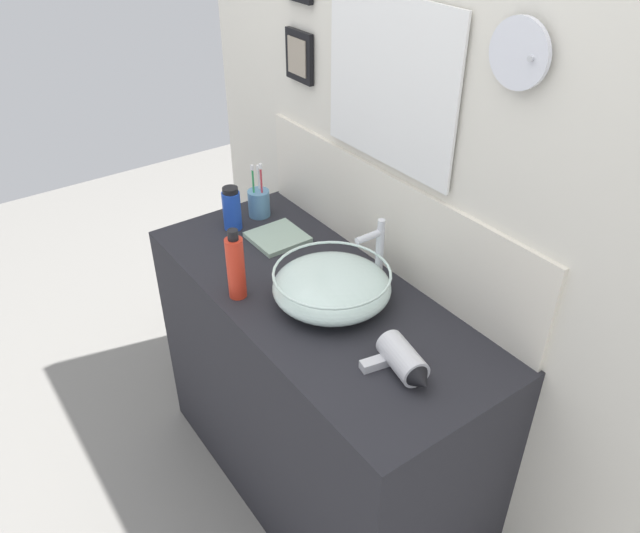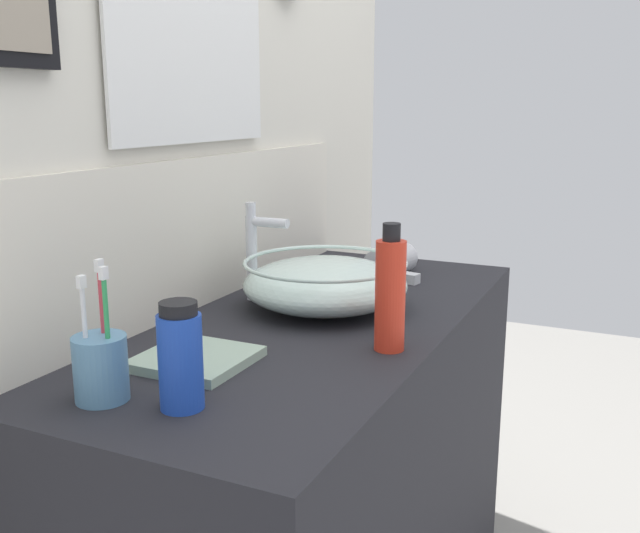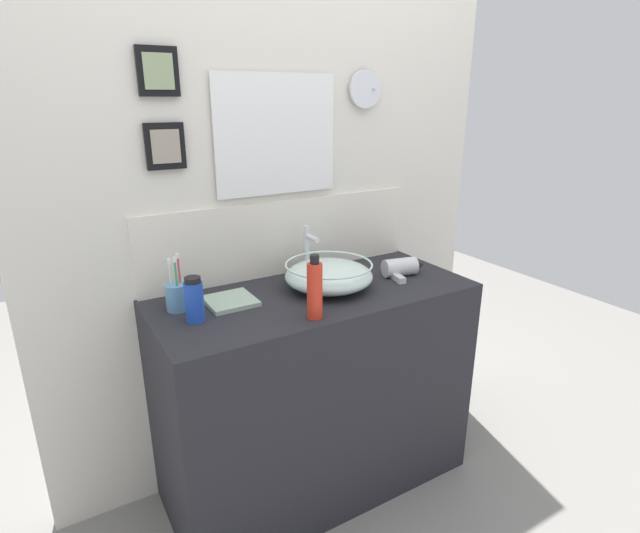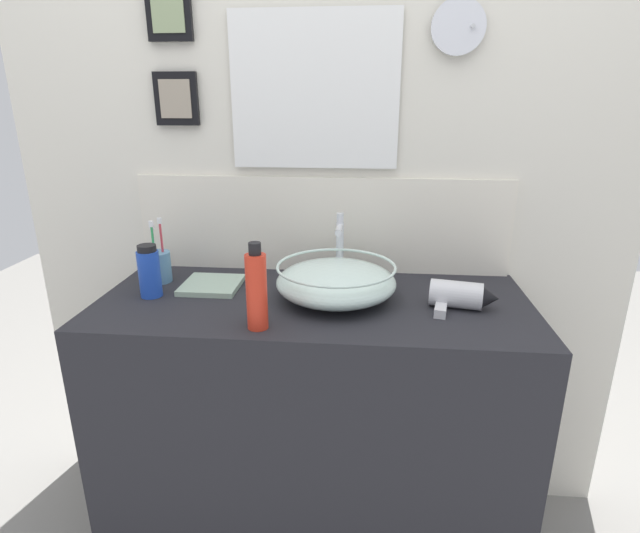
{
  "view_description": "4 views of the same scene",
  "coord_description": "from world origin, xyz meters",
  "views": [
    {
      "loc": [
        1.21,
        -0.86,
        1.96
      ],
      "look_at": [
        0.02,
        0.0,
        0.97
      ],
      "focal_mm": 35.0,
      "sensor_mm": 36.0,
      "label": 1
    },
    {
      "loc": [
        -1.23,
        -0.58,
        1.29
      ],
      "look_at": [
        0.02,
        0.0,
        0.97
      ],
      "focal_mm": 40.0,
      "sensor_mm": 36.0,
      "label": 2
    },
    {
      "loc": [
        -0.89,
        -1.52,
        1.58
      ],
      "look_at": [
        0.02,
        0.0,
        0.97
      ],
      "focal_mm": 28.0,
      "sensor_mm": 36.0,
      "label": 3
    },
    {
      "loc": [
        0.14,
        -1.31,
        1.42
      ],
      "look_at": [
        0.02,
        0.0,
        0.97
      ],
      "focal_mm": 28.0,
      "sensor_mm": 36.0,
      "label": 4
    }
  ],
  "objects": [
    {
      "name": "hand_towel",
      "position": [
        -0.32,
        0.07,
        0.88
      ],
      "size": [
        0.17,
        0.17,
        0.02
      ],
      "primitive_type": "cube",
      "color": "#99B29E",
      "rests_on": "vanity_counter"
    },
    {
      "name": "toothbrush_cup",
      "position": [
        -0.5,
        0.1,
        0.92
      ],
      "size": [
        0.08,
        0.08,
        0.2
      ],
      "color": "#598CB2",
      "rests_on": "vanity_counter"
    },
    {
      "name": "spray_bottle",
      "position": [
        -0.47,
        -0.02,
        0.95
      ],
      "size": [
        0.06,
        0.06,
        0.15
      ],
      "color": "blue",
      "rests_on": "vanity_counter"
    },
    {
      "name": "back_panel",
      "position": [
        -0.0,
        0.3,
        1.28
      ],
      "size": [
        2.0,
        0.1,
        2.56
      ],
      "color": "silver",
      "rests_on": "ground"
    },
    {
      "name": "glass_bowl_sink",
      "position": [
        0.06,
        0.01,
        0.93
      ],
      "size": [
        0.34,
        0.34,
        0.1
      ],
      "color": "silver",
      "rests_on": "vanity_counter"
    },
    {
      "name": "lotion_bottle",
      "position": [
        -0.12,
        -0.2,
        0.97
      ],
      "size": [
        0.05,
        0.05,
        0.22
      ],
      "color": "red",
      "rests_on": "vanity_counter"
    },
    {
      "name": "vanity_counter",
      "position": [
        0.0,
        0.0,
        0.44
      ],
      "size": [
        1.23,
        0.53,
        0.87
      ],
      "primitive_type": "cube",
      "color": "#232328",
      "rests_on": "ground"
    },
    {
      "name": "faucet",
      "position": [
        0.06,
        0.17,
        0.99
      ],
      "size": [
        0.02,
        0.1,
        0.21
      ],
      "color": "silver",
      "rests_on": "vanity_counter"
    },
    {
      "name": "hair_drier",
      "position": [
        0.41,
        -0.02,
        0.91
      ],
      "size": [
        0.19,
        0.14,
        0.07
      ],
      "color": "silver",
      "rests_on": "vanity_counter"
    }
  ]
}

